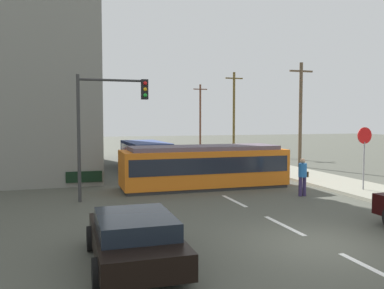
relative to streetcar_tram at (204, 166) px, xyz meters
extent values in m
plane|color=#4C4D43|center=(0.14, 0.55, -1.08)|extent=(120.00, 120.00, 0.00)
cube|color=gray|center=(6.94, -3.45, -1.01)|extent=(3.20, 36.00, 0.14)
cube|color=silver|center=(0.14, -11.45, -1.07)|extent=(0.16, 2.40, 0.01)
cube|color=silver|center=(0.14, -7.45, -1.07)|extent=(0.16, 2.40, 0.01)
cube|color=silver|center=(0.14, -3.45, -1.07)|extent=(0.16, 2.40, 0.01)
cube|color=silver|center=(0.14, 6.00, -1.07)|extent=(0.16, 2.40, 0.01)
cube|color=silver|center=(0.14, 12.00, -1.07)|extent=(0.16, 2.40, 0.01)
cube|color=#2D3847|center=(-4.66, 10.33, 0.84)|extent=(0.06, 14.19, 1.92)
cube|color=#2D3847|center=(-4.66, 10.33, 4.04)|extent=(0.06, 14.19, 1.92)
cube|color=#2D3847|center=(-4.66, 10.33, 7.24)|extent=(0.06, 14.19, 1.92)
cube|color=#2D3847|center=(-4.66, 10.33, 10.44)|extent=(0.06, 14.19, 1.92)
cube|color=orange|center=(0.00, 0.00, -0.06)|extent=(8.13, 2.53, 1.73)
cube|color=#2D2D2D|center=(0.00, 0.00, -1.00)|extent=(7.97, 2.41, 0.15)
cube|color=#5E525F|center=(0.00, 0.00, 0.90)|extent=(7.32, 2.16, 0.20)
cube|color=#1E232D|center=(0.00, 0.00, 0.15)|extent=(7.81, 2.57, 0.76)
cube|color=#374984|center=(-1.29, 8.92, -0.02)|extent=(2.72, 5.79, 1.51)
cube|color=black|center=(-1.18, 6.13, 0.21)|extent=(2.25, 0.21, 0.91)
cube|color=black|center=(-1.29, 8.92, 0.25)|extent=(2.73, 4.94, 0.61)
cylinder|color=black|center=(-1.22, 7.10, -0.63)|extent=(2.58, 1.00, 0.90)
cylinder|color=black|center=(-1.36, 10.74, -0.63)|extent=(2.58, 1.00, 0.90)
cylinder|color=#332852|center=(3.34, -3.34, -0.65)|extent=(0.16, 0.16, 0.85)
cylinder|color=#332852|center=(3.54, -3.34, -0.65)|extent=(0.16, 0.16, 0.85)
cylinder|color=blue|center=(3.44, -3.34, 0.07)|extent=(0.36, 0.36, 0.60)
sphere|color=tan|center=(3.44, -3.34, 0.48)|extent=(0.22, 0.22, 0.22)
cube|color=#543A1C|center=(3.66, -3.29, -0.13)|extent=(0.20, 0.22, 0.24)
cube|color=black|center=(-4.93, -9.37, -0.56)|extent=(1.84, 4.09, 0.55)
cube|color=black|center=(-4.93, -9.52, -0.09)|extent=(1.70, 2.25, 0.40)
cylinder|color=black|center=(-5.85, -8.14, -0.76)|extent=(0.22, 0.64, 0.64)
cylinder|color=black|center=(-4.01, -8.14, -0.76)|extent=(0.22, 0.64, 0.64)
cylinder|color=black|center=(-5.85, -10.60, -0.76)|extent=(0.22, 0.64, 0.64)
cylinder|color=black|center=(-4.01, -10.60, -0.76)|extent=(0.22, 0.64, 0.64)
cube|color=black|center=(-5.65, 4.00, -0.56)|extent=(1.81, 4.25, 0.55)
cube|color=black|center=(-5.65, 3.85, -0.09)|extent=(1.65, 2.35, 0.40)
cylinder|color=black|center=(-6.51, 5.28, -0.76)|extent=(0.23, 0.64, 0.64)
cylinder|color=black|center=(-4.75, 5.26, -0.76)|extent=(0.23, 0.64, 0.64)
cylinder|color=black|center=(-6.54, 2.74, -0.76)|extent=(0.23, 0.64, 0.64)
cylinder|color=black|center=(-4.79, 2.72, -0.76)|extent=(0.23, 0.64, 0.64)
cube|color=beige|center=(-5.35, 10.82, -0.56)|extent=(1.92, 4.52, 0.55)
cube|color=black|center=(-5.36, 10.67, -0.09)|extent=(1.75, 2.49, 0.40)
cylinder|color=black|center=(-6.27, 12.18, -0.76)|extent=(0.23, 0.64, 0.64)
cylinder|color=black|center=(-4.40, 12.16, -0.76)|extent=(0.23, 0.64, 0.64)
cylinder|color=black|center=(-6.31, 9.48, -0.76)|extent=(0.23, 0.64, 0.64)
cylinder|color=black|center=(-4.43, 9.46, -0.76)|extent=(0.23, 0.64, 0.64)
cube|color=maroon|center=(-5.22, 16.91, -0.56)|extent=(1.86, 4.34, 0.55)
cube|color=black|center=(-5.22, 16.76, -0.09)|extent=(1.67, 2.40, 0.40)
cylinder|color=black|center=(-6.13, 18.18, -0.76)|extent=(0.24, 0.65, 0.64)
cylinder|color=black|center=(-4.39, 18.22, -0.76)|extent=(0.24, 0.65, 0.64)
cylinder|color=black|center=(-6.06, 15.61, -0.76)|extent=(0.24, 0.65, 0.64)
cylinder|color=black|center=(-4.32, 15.65, -0.76)|extent=(0.24, 0.65, 0.64)
cylinder|color=gray|center=(6.61, -3.42, 0.16)|extent=(0.07, 0.07, 2.20)
cylinder|color=red|center=(6.61, -3.42, 1.56)|extent=(0.76, 0.04, 0.76)
cylinder|color=#333333|center=(-5.97, -1.74, 1.52)|extent=(0.14, 0.14, 5.19)
cylinder|color=#333333|center=(-4.61, -1.74, 3.92)|extent=(2.72, 0.10, 0.10)
cube|color=black|center=(-3.26, -1.74, 3.57)|extent=(0.28, 0.24, 0.84)
sphere|color=red|center=(-3.26, -1.87, 3.82)|extent=(0.16, 0.16, 0.16)
sphere|color=gold|center=(-3.26, -1.87, 3.57)|extent=(0.16, 0.16, 0.16)
sphere|color=green|center=(-3.26, -1.87, 3.32)|extent=(0.16, 0.16, 0.16)
cylinder|color=brown|center=(9.33, 6.22, 2.60)|extent=(0.24, 0.24, 7.36)
cube|color=brown|center=(9.33, 6.22, 5.68)|extent=(1.80, 0.12, 0.12)
cylinder|color=brown|center=(9.25, 17.97, 2.92)|extent=(0.24, 0.24, 8.00)
cube|color=brown|center=(9.25, 17.97, 6.32)|extent=(1.80, 0.12, 0.12)
cylinder|color=brown|center=(9.61, 29.64, 2.81)|extent=(0.24, 0.24, 7.78)
cube|color=brown|center=(9.61, 29.64, 6.10)|extent=(1.80, 0.12, 0.12)
camera|label=1|loc=(-6.34, -18.55, 2.31)|focal=37.35mm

